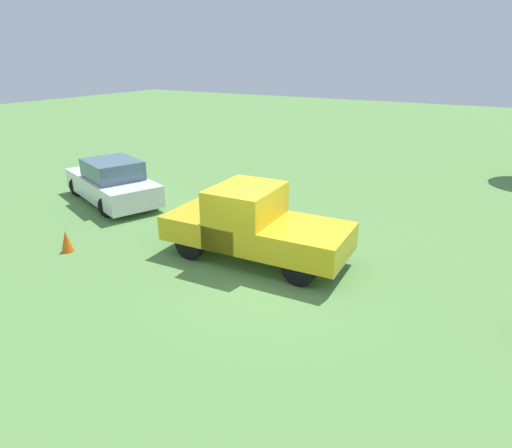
# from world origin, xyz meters

# --- Properties ---
(ground_plane) EXTENTS (80.00, 80.00, 0.00)m
(ground_plane) POSITION_xyz_m (0.00, 0.00, 0.00)
(ground_plane) COLOR #5B8C47
(pickup_truck) EXTENTS (4.58, 2.02, 1.79)m
(pickup_truck) POSITION_xyz_m (-0.60, 0.48, 0.92)
(pickup_truck) COLOR black
(pickup_truck) RESTS_ON ground_plane
(sedan_near) EXTENTS (4.58, 3.13, 1.47)m
(sedan_near) POSITION_xyz_m (-6.87, 1.88, 0.67)
(sedan_near) COLOR black
(sedan_near) RESTS_ON ground_plane
(traffic_cone) EXTENTS (0.32, 0.32, 0.55)m
(traffic_cone) POSITION_xyz_m (-4.83, -1.59, 0.28)
(traffic_cone) COLOR orange
(traffic_cone) RESTS_ON ground_plane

